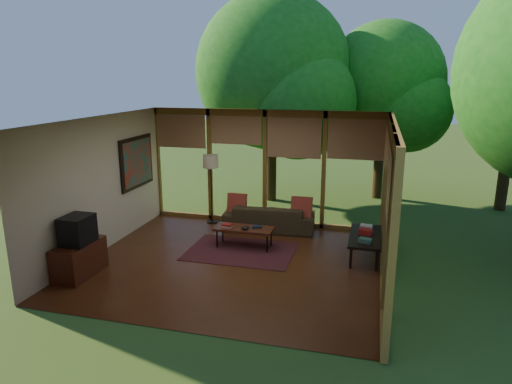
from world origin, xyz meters
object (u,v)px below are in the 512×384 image
(sofa, at_px, (269,217))
(television, at_px, (77,230))
(coffee_table, at_px, (244,229))
(floor_lamp, at_px, (211,165))
(media_cabinet, at_px, (79,259))
(side_console, at_px, (365,237))

(sofa, height_order, television, television)
(sofa, xyz_separation_m, television, (-2.68, -3.24, 0.55))
(sofa, height_order, coffee_table, sofa)
(sofa, distance_m, floor_lamp, 1.84)
(media_cabinet, distance_m, floor_lamp, 3.81)
(media_cabinet, height_order, side_console, media_cabinet)
(media_cabinet, xyz_separation_m, side_console, (4.87, 2.12, 0.11))
(sofa, distance_m, media_cabinet, 4.21)
(sofa, bearing_deg, television, 45.58)
(television, bearing_deg, media_cabinet, 180.00)
(sofa, bearing_deg, coffee_table, 73.27)
(sofa, height_order, side_console, sofa)
(floor_lamp, height_order, coffee_table, floor_lamp)
(coffee_table, relative_size, side_console, 0.86)
(side_console, bearing_deg, media_cabinet, -156.44)
(sofa, distance_m, coffee_table, 1.22)
(floor_lamp, relative_size, coffee_table, 1.38)
(media_cabinet, height_order, floor_lamp, floor_lamp)
(media_cabinet, bearing_deg, television, 0.00)
(floor_lamp, bearing_deg, coffee_table, -48.75)
(television, bearing_deg, side_console, 23.64)
(media_cabinet, height_order, television, television)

